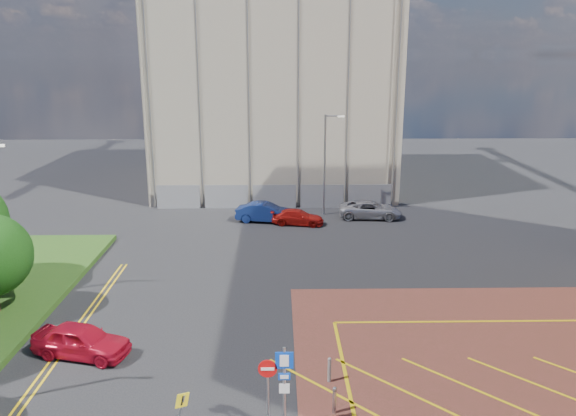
{
  "coord_description": "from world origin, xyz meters",
  "views": [
    {
      "loc": [
        0.33,
        -15.45,
        12.43
      ],
      "look_at": [
        0.7,
        4.98,
        6.84
      ],
      "focal_mm": 35.0,
      "sensor_mm": 36.0,
      "label": 1
    }
  ],
  "objects_px": {
    "sign_cluster": "(278,382)",
    "car_silver_back": "(370,210)",
    "car_red_left": "(81,340)",
    "car_red_back": "(298,217)",
    "car_blue_back": "(265,212)",
    "lamp_back": "(326,161)",
    "warning_sign": "(179,416)"
  },
  "relations": [
    {
      "from": "sign_cluster",
      "to": "car_silver_back",
      "type": "height_order",
      "value": "sign_cluster"
    },
    {
      "from": "car_red_left",
      "to": "car_red_back",
      "type": "distance_m",
      "value": 21.47
    },
    {
      "from": "car_red_back",
      "to": "car_blue_back",
      "type": "bearing_deg",
      "value": 82.13
    },
    {
      "from": "lamp_back",
      "to": "sign_cluster",
      "type": "bearing_deg",
      "value": -97.97
    },
    {
      "from": "lamp_back",
      "to": "car_red_back",
      "type": "height_order",
      "value": "lamp_back"
    },
    {
      "from": "car_red_left",
      "to": "sign_cluster",
      "type": "bearing_deg",
      "value": -107.47
    },
    {
      "from": "car_red_left",
      "to": "car_blue_back",
      "type": "distance_m",
      "value": 21.19
    },
    {
      "from": "car_silver_back",
      "to": "lamp_back",
      "type": "bearing_deg",
      "value": 77.76
    },
    {
      "from": "warning_sign",
      "to": "car_blue_back",
      "type": "xyz_separation_m",
      "value": [
        2.19,
        26.1,
        -0.69
      ]
    },
    {
      "from": "car_silver_back",
      "to": "car_red_left",
      "type": "bearing_deg",
      "value": 148.25
    },
    {
      "from": "warning_sign",
      "to": "car_blue_back",
      "type": "relative_size",
      "value": 0.5
    },
    {
      "from": "car_blue_back",
      "to": "car_red_back",
      "type": "bearing_deg",
      "value": -97.82
    },
    {
      "from": "car_red_back",
      "to": "car_red_left",
      "type": "bearing_deg",
      "value": 162.55
    },
    {
      "from": "car_red_left",
      "to": "car_red_back",
      "type": "bearing_deg",
      "value": -12.97
    },
    {
      "from": "warning_sign",
      "to": "car_red_left",
      "type": "relative_size",
      "value": 0.54
    },
    {
      "from": "car_red_back",
      "to": "sign_cluster",
      "type": "bearing_deg",
      "value": -173.62
    },
    {
      "from": "car_red_left",
      "to": "car_red_back",
      "type": "relative_size",
      "value": 1.06
    },
    {
      "from": "lamp_back",
      "to": "warning_sign",
      "type": "bearing_deg",
      "value": -103.87
    },
    {
      "from": "sign_cluster",
      "to": "car_blue_back",
      "type": "relative_size",
      "value": 0.71
    },
    {
      "from": "lamp_back",
      "to": "car_silver_back",
      "type": "xyz_separation_m",
      "value": [
        3.48,
        -1.1,
        -3.68
      ]
    },
    {
      "from": "warning_sign",
      "to": "car_silver_back",
      "type": "bearing_deg",
      "value": 68.9
    },
    {
      "from": "lamp_back",
      "to": "car_red_left",
      "type": "distance_m",
      "value": 25.23
    },
    {
      "from": "sign_cluster",
      "to": "car_red_back",
      "type": "relative_size",
      "value": 0.81
    },
    {
      "from": "car_blue_back",
      "to": "car_silver_back",
      "type": "bearing_deg",
      "value": -74.05
    },
    {
      "from": "warning_sign",
      "to": "car_silver_back",
      "type": "height_order",
      "value": "warning_sign"
    },
    {
      "from": "car_red_left",
      "to": "warning_sign",
      "type": "bearing_deg",
      "value": -125.66
    },
    {
      "from": "sign_cluster",
      "to": "car_silver_back",
      "type": "xyz_separation_m",
      "value": [
        7.26,
        25.92,
        -1.27
      ]
    },
    {
      "from": "car_blue_back",
      "to": "car_red_back",
      "type": "distance_m",
      "value": 2.59
    },
    {
      "from": "sign_cluster",
      "to": "car_red_left",
      "type": "bearing_deg",
      "value": 148.11
    },
    {
      "from": "lamp_back",
      "to": "car_silver_back",
      "type": "bearing_deg",
      "value": -17.52
    },
    {
      "from": "lamp_back",
      "to": "car_blue_back",
      "type": "bearing_deg",
      "value": -157.57
    },
    {
      "from": "lamp_back",
      "to": "car_red_back",
      "type": "bearing_deg",
      "value": -129.65
    }
  ]
}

